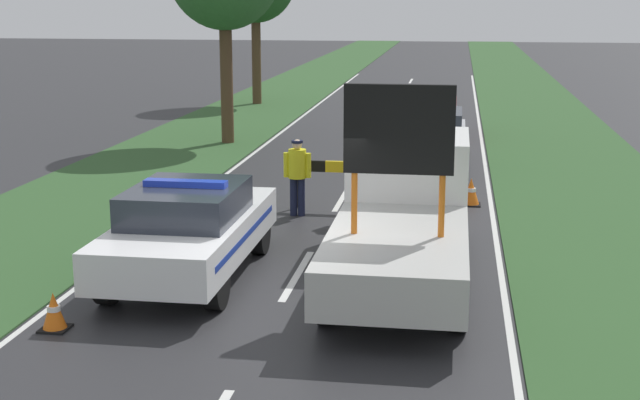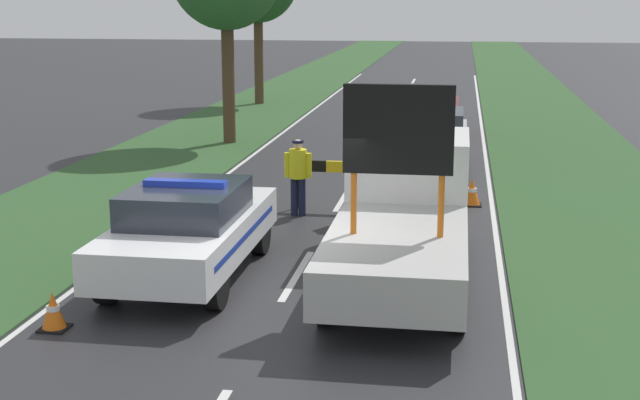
{
  "view_description": "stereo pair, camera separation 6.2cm",
  "coord_description": "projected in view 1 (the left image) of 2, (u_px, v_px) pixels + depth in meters",
  "views": [
    {
      "loc": [
        2.48,
        -12.37,
        4.45
      ],
      "look_at": [
        0.26,
        2.08,
        1.1
      ],
      "focal_mm": 50.0,
      "sensor_mm": 36.0,
      "label": 1
    },
    {
      "loc": [
        2.55,
        -12.36,
        4.45
      ],
      "look_at": [
        0.26,
        2.08,
        1.1
      ],
      "focal_mm": 50.0,
      "sensor_mm": 36.0,
      "label": 2
    }
  ],
  "objects": [
    {
      "name": "work_truck",
      "position": [
        404.0,
        210.0,
        14.5
      ],
      "size": [
        2.03,
        6.2,
        3.26
      ],
      "rotation": [
        0.0,
        0.0,
        3.16
      ],
      "color": "white",
      "rests_on": "ground"
    },
    {
      "name": "road_barrier",
      "position": [
        346.0,
        170.0,
        18.84
      ],
      "size": [
        2.62,
        0.08,
        1.05
      ],
      "rotation": [
        0.0,
        0.0,
        0.1
      ],
      "color": "black",
      "rests_on": "ground"
    },
    {
      "name": "grass_verge_left",
      "position": [
        239.0,
        118.0,
        33.37
      ],
      "size": [
        4.36,
        120.0,
        0.03
      ],
      "color": "#2D5128",
      "rests_on": "ground"
    },
    {
      "name": "traffic_cone_near_police",
      "position": [
        430.0,
        201.0,
        18.27
      ],
      "size": [
        0.53,
        0.53,
        0.72
      ],
      "color": "black",
      "rests_on": "ground"
    },
    {
      "name": "police_officer",
      "position": [
        297.0,
        171.0,
        18.31
      ],
      "size": [
        0.57,
        0.37,
        1.6
      ],
      "rotation": [
        0.0,
        0.0,
        3.5
      ],
      "color": "#191E38",
      "rests_on": "ground"
    },
    {
      "name": "pedestrian_civilian",
      "position": [
        362.0,
        172.0,
        17.85
      ],
      "size": [
        0.62,
        0.4,
        1.74
      ],
      "rotation": [
        0.0,
        0.0,
        -0.2
      ],
      "color": "#191E38",
      "rests_on": "ground"
    },
    {
      "name": "queued_car_wagon_maroon",
      "position": [
        428.0,
        111.0,
        29.0
      ],
      "size": [
        1.85,
        3.93,
        1.56
      ],
      "rotation": [
        0.0,
        0.0,
        3.14
      ],
      "color": "maroon",
      "rests_on": "ground"
    },
    {
      "name": "traffic_cone_near_truck",
      "position": [
        54.0,
        311.0,
        12.12
      ],
      "size": [
        0.38,
        0.38,
        0.53
      ],
      "color": "black",
      "rests_on": "ground"
    },
    {
      "name": "lane_markings",
      "position": [
        361.0,
        166.0,
        23.92
      ],
      "size": [
        6.7,
        57.41,
        0.01
      ],
      "color": "silver",
      "rests_on": "ground"
    },
    {
      "name": "traffic_cone_centre_front",
      "position": [
        403.0,
        186.0,
        19.69
      ],
      "size": [
        0.51,
        0.51,
        0.7
      ],
      "color": "black",
      "rests_on": "ground"
    },
    {
      "name": "traffic_cone_behind_barrier",
      "position": [
        471.0,
        192.0,
        19.37
      ],
      "size": [
        0.43,
        0.43,
        0.6
      ],
      "color": "black",
      "rests_on": "ground"
    },
    {
      "name": "police_car",
      "position": [
        189.0,
        229.0,
        14.31
      ],
      "size": [
        1.9,
        4.77,
        1.62
      ],
      "rotation": [
        0.0,
        0.0,
        -0.0
      ],
      "color": "white",
      "rests_on": "ground"
    },
    {
      "name": "ground_plane",
      "position": [
        282.0,
        302.0,
        13.27
      ],
      "size": [
        160.0,
        160.0,
        0.0
      ],
      "primitive_type": "plane",
      "color": "#28282B"
    },
    {
      "name": "grass_verge_right",
      "position": [
        544.0,
        124.0,
        31.71
      ],
      "size": [
        4.36,
        120.0,
        0.03
      ],
      "color": "#2D5128",
      "rests_on": "ground"
    },
    {
      "name": "queued_car_sedan_silver",
      "position": [
        430.0,
        139.0,
        23.36
      ],
      "size": [
        1.81,
        4.47,
        1.57
      ],
      "rotation": [
        0.0,
        0.0,
        3.14
      ],
      "color": "#B2B2B7",
      "rests_on": "ground"
    }
  ]
}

